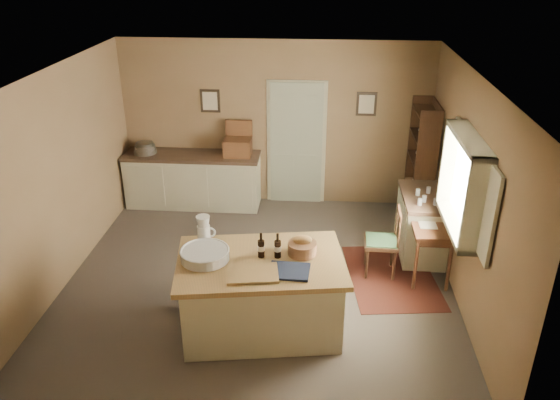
% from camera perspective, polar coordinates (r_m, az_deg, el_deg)
% --- Properties ---
extents(ground, '(5.00, 5.00, 0.00)m').
position_cam_1_polar(ground, '(7.29, -2.17, -8.29)').
color(ground, brown).
rests_on(ground, ground).
extents(wall_back, '(5.00, 0.10, 2.70)m').
position_cam_1_polar(wall_back, '(8.97, -0.50, 7.94)').
color(wall_back, '#7F6345').
rests_on(wall_back, ground).
extents(wall_front, '(5.00, 0.10, 2.70)m').
position_cam_1_polar(wall_front, '(4.49, -6.11, -11.57)').
color(wall_front, '#7F6345').
rests_on(wall_front, ground).
extents(wall_left, '(0.10, 5.00, 2.70)m').
position_cam_1_polar(wall_left, '(7.35, -22.12, 1.96)').
color(wall_left, '#7F6345').
rests_on(wall_left, ground).
extents(wall_right, '(0.10, 5.00, 2.70)m').
position_cam_1_polar(wall_right, '(6.82, 18.98, 0.71)').
color(wall_right, '#7F6345').
rests_on(wall_right, ground).
extents(ceiling, '(5.00, 5.00, 0.00)m').
position_cam_1_polar(ceiling, '(6.21, -2.59, 12.90)').
color(ceiling, silver).
rests_on(ceiling, wall_back).
extents(door, '(0.97, 0.06, 2.11)m').
position_cam_1_polar(door, '(9.01, 1.72, 6.03)').
color(door, '#A7AC90').
rests_on(door, ground).
extents(framed_prints, '(2.82, 0.02, 0.38)m').
position_cam_1_polar(framed_prints, '(8.83, 0.79, 10.15)').
color(framed_prints, black).
rests_on(framed_prints, ground).
extents(window, '(0.25, 1.99, 1.12)m').
position_cam_1_polar(window, '(6.55, 18.96, 1.59)').
color(window, beige).
rests_on(window, ground).
extents(work_island, '(1.98, 1.45, 1.20)m').
position_cam_1_polar(work_island, '(6.21, -2.07, -9.61)').
color(work_island, beige).
rests_on(work_island, ground).
extents(sideboard, '(2.23, 0.63, 1.18)m').
position_cam_1_polar(sideboard, '(9.20, -9.00, 2.30)').
color(sideboard, beige).
rests_on(sideboard, ground).
extents(rug, '(1.28, 1.72, 0.01)m').
position_cam_1_polar(rug, '(7.48, 11.57, -7.84)').
color(rug, '#43180F').
rests_on(rug, ground).
extents(writing_desk, '(0.49, 0.81, 0.82)m').
position_cam_1_polar(writing_desk, '(7.31, 15.43, -3.12)').
color(writing_desk, '#361D11').
rests_on(writing_desk, ground).
extents(desk_chair, '(0.45, 0.45, 0.93)m').
position_cam_1_polar(desk_chair, '(7.31, 10.52, -4.36)').
color(desk_chair, black).
rests_on(desk_chair, ground).
extents(right_cabinet, '(0.60, 1.08, 0.99)m').
position_cam_1_polar(right_cabinet, '(7.91, 14.58, -2.45)').
color(right_cabinet, beige).
rests_on(right_cabinet, ground).
extents(shelving_unit, '(0.32, 0.85, 1.89)m').
position_cam_1_polar(shelving_unit, '(8.75, 14.78, 3.79)').
color(shelving_unit, black).
rests_on(shelving_unit, ground).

